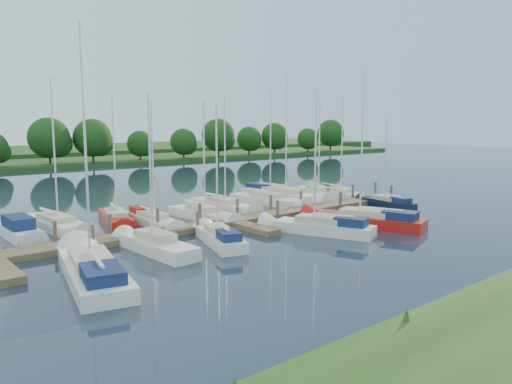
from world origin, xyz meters
TOP-DOWN VIEW (x-y plane):
  - ground at (0.00, 0.00)m, footprint 260.00×260.00m
  - dock at (0.00, 7.31)m, footprint 40.00×6.00m
  - mooring_pilings at (0.00, 8.43)m, footprint 38.24×2.84m
  - far_shore at (0.00, 75.00)m, footprint 180.00×30.00m
  - treeline at (1.36, 62.43)m, footprint 146.83×9.51m
  - motorboat at (-13.09, 13.33)m, footprint 1.84×6.14m
  - sailboat_n_2 at (-10.40, 14.33)m, footprint 2.73×8.63m
  - sailboat_n_3 at (-6.26, 13.74)m, footprint 3.49×7.67m
  - sailboat_n_4 at (-4.48, 11.49)m, footprint 2.16×7.45m
  - sailboat_n_5 at (-0.38, 10.96)m, footprint 2.24×7.50m
  - sailboat_n_6 at (3.42, 13.45)m, footprint 2.12×8.09m
  - sailboat_n_7 at (8.25, 13.16)m, footprint 3.11×8.52m
  - sailboat_n_8 at (11.04, 14.36)m, footprint 3.52×10.29m
  - sailboat_n_9 at (15.12, 13.48)m, footprint 4.59×7.80m
  - sailboat_n_10 at (16.94, 12.30)m, footprint 2.99×8.37m
  - sailboat_s_0 at (-12.72, 1.90)m, footprint 4.12×10.07m
  - sailboat_s_1 at (-8.04, 4.37)m, footprint 2.04×7.34m
  - sailboat_s_2 at (-3.97, 3.66)m, footprint 3.38×6.92m
  - sailboat_s_3 at (2.99, 1.67)m, footprint 4.38×7.92m
  - sailboat_s_4 at (7.48, 1.37)m, footprint 4.55×9.14m
  - sailboat_s_5 at (15.41, 5.27)m, footprint 2.53×6.48m

SIDE VIEW (x-z plane):
  - ground at x=0.00m, z-range 0.00..0.00m
  - dock at x=0.00m, z-range 0.00..0.40m
  - sailboat_n_3 at x=-6.26m, z-range -4.57..5.10m
  - sailboat_n_6 at x=3.42m, z-range -4.85..5.39m
  - sailboat_n_2 at x=-10.40m, z-range -5.14..5.68m
  - sailboat_n_7 at x=8.25m, z-range -5.08..5.63m
  - sailboat_n_5 at x=-0.38m, z-range -4.53..5.08m
  - sailboat_n_9 at x=15.12m, z-range -4.84..5.39m
  - sailboat_s_1 at x=-8.04m, z-range -4.52..5.09m
  - far_shore at x=0.00m, z-range 0.00..0.60m
  - sailboat_n_10 at x=16.94m, z-range -4.90..5.51m
  - sailboat_n_4 at x=-4.48m, z-range -4.41..5.03m
  - sailboat_s_5 at x=15.41m, z-range -3.83..4.45m
  - sailboat_s_2 at x=-3.97m, z-range -4.16..4.80m
  - sailboat_s_0 at x=-12.72m, z-range -5.96..6.61m
  - sailboat_s_4 at x=7.48m, z-range -5.49..6.15m
  - sailboat_s_3 at x=2.99m, z-range -4.85..5.52m
  - sailboat_n_8 at x=11.04m, z-range -6.11..6.79m
  - motorboat at x=-13.09m, z-range -0.51..1.22m
  - mooring_pilings at x=0.00m, z-range -0.40..1.60m
  - treeline at x=1.36m, z-range -0.09..8.13m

